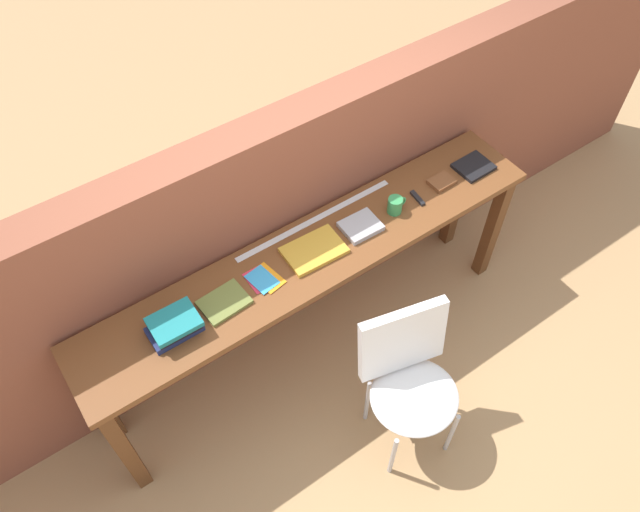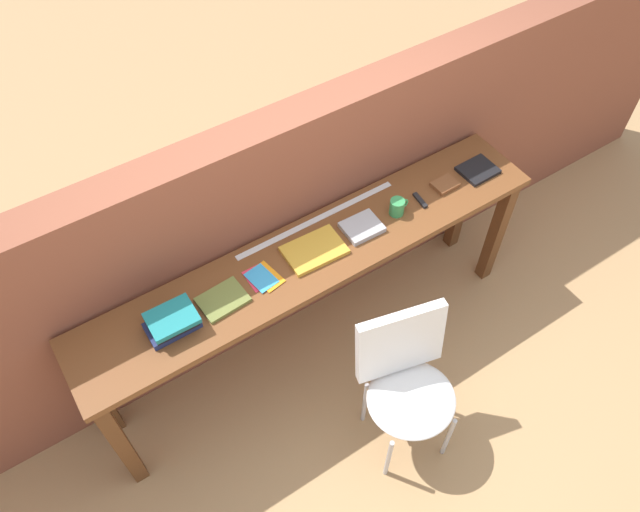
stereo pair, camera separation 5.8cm
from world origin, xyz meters
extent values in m
plane|color=tan|center=(0.00, 0.00, 0.00)|extent=(40.00, 40.00, 0.00)
cube|color=brown|center=(0.00, 0.64, 0.73)|extent=(6.00, 0.20, 1.46)
cube|color=brown|center=(0.00, 0.30, 0.86)|extent=(2.50, 0.44, 0.04)
cube|color=#5B341A|center=(-1.19, 0.14, 0.42)|extent=(0.07, 0.07, 0.84)
cube|color=#5B341A|center=(1.19, 0.14, 0.42)|extent=(0.07, 0.07, 0.84)
cube|color=#5B341A|center=(-1.19, 0.46, 0.42)|extent=(0.07, 0.07, 0.84)
cube|color=#5B341A|center=(1.19, 0.46, 0.42)|extent=(0.07, 0.07, 0.84)
ellipsoid|color=white|center=(0.08, -0.44, 0.45)|extent=(0.53, 0.51, 0.08)
cube|color=white|center=(0.13, -0.25, 0.69)|extent=(0.45, 0.21, 0.40)
cylinder|color=#B2B2B7|center=(-0.12, -0.55, 0.21)|extent=(0.02, 0.02, 0.41)
cylinder|color=#B2B2B7|center=(0.20, -0.63, 0.21)|extent=(0.02, 0.02, 0.41)
cylinder|color=#B2B2B7|center=(-0.04, -0.25, 0.21)|extent=(0.02, 0.02, 0.41)
cylinder|color=#B2B2B7|center=(0.28, -0.33, 0.21)|extent=(0.02, 0.02, 0.41)
cube|color=navy|center=(-0.76, 0.28, 0.90)|extent=(0.23, 0.14, 0.04)
cube|color=black|center=(-0.76, 0.28, 0.93)|extent=(0.20, 0.14, 0.03)
cube|color=#19757A|center=(-0.75, 0.28, 0.96)|extent=(0.22, 0.17, 0.03)
cube|color=olive|center=(-0.51, 0.29, 0.89)|extent=(0.23, 0.18, 0.02)
cube|color=#E5334C|center=(-0.30, 0.31, 0.88)|extent=(0.12, 0.14, 0.00)
cube|color=orange|center=(-0.27, 0.30, 0.88)|extent=(0.13, 0.18, 0.00)
cube|color=#3399D8|center=(-0.30, 0.30, 0.89)|extent=(0.12, 0.16, 0.00)
cube|color=gold|center=(0.00, 0.30, 0.89)|extent=(0.30, 0.21, 0.02)
cube|color=#9E9EA3|center=(0.28, 0.29, 0.89)|extent=(0.19, 0.16, 0.03)
cylinder|color=#338C4C|center=(0.49, 0.28, 0.93)|extent=(0.08, 0.08, 0.09)
torus|color=#338C4C|center=(0.53, 0.28, 0.93)|extent=(0.06, 0.01, 0.06)
cube|color=black|center=(0.64, 0.28, 0.89)|extent=(0.04, 0.11, 0.02)
cube|color=brown|center=(0.82, 0.30, 0.89)|extent=(0.13, 0.10, 0.02)
cube|color=black|center=(1.05, 0.28, 0.89)|extent=(0.20, 0.17, 0.02)
cube|color=silver|center=(0.12, 0.47, 0.88)|extent=(0.93, 0.03, 0.00)
camera|label=1|loc=(-1.06, -1.26, 3.27)|focal=35.00mm
camera|label=2|loc=(-1.01, -1.30, 3.27)|focal=35.00mm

